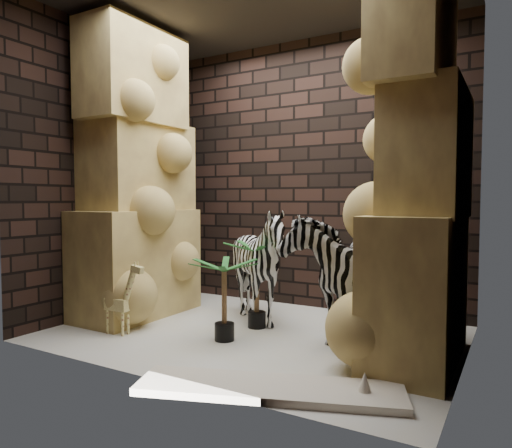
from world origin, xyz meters
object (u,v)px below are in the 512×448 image
Objects in this scene: zebra_left at (259,272)px; giraffe_toy at (117,296)px; palm_front at (257,284)px; zebra_right at (339,263)px; surfboard at (269,389)px; palm_back at (224,299)px.

giraffe_toy is at bearing -140.16° from zebra_left.
zebra_right is at bearing 9.10° from palm_front.
surfboard is (0.84, -1.37, -0.48)m from zebra_left.
zebra_left is 1.57× the size of palm_back.
zebra_right is at bearing -5.16° from zebra_left.
zebra_right is at bearing 71.37° from surfboard.
giraffe_toy is 0.99m from palm_back.
palm_back reaches higher than giraffe_toy.
zebra_right is at bearing 36.92° from palm_back.
zebra_right is 1.89× the size of giraffe_toy.
zebra_right reaches higher than zebra_left.
surfboard is at bearing -16.89° from giraffe_toy.
zebra_left is 0.16m from palm_front.
palm_back is (-0.00, -0.61, -0.15)m from zebra_left.
giraffe_toy is at bearing -140.67° from palm_front.
zebra_left reaches higher than surfboard.
zebra_left is at bearing 101.65° from surfboard.
giraffe_toy is 0.97× the size of palm_back.
palm_front reaches higher than palm_back.
surfboard is at bearing -41.99° from palm_back.
palm_back is (-0.04, -0.49, -0.06)m from palm_front.
surfboard is (0.84, -0.76, -0.33)m from palm_back.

